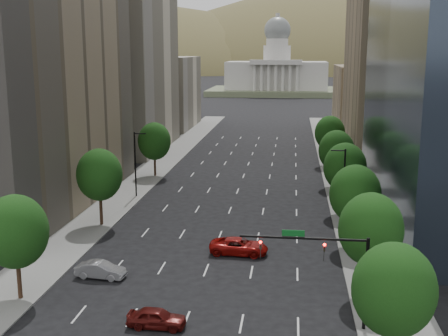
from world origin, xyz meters
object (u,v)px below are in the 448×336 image
at_px(car_red_far, 239,246).
at_px(capitol, 277,75).
at_px(traffic_signal, 331,261).
at_px(car_maroon, 157,318).
at_px(car_silver, 101,270).

bearing_deg(car_red_far, capitol, 3.78).
distance_m(capitol, car_red_far, 205.30).
bearing_deg(capitol, traffic_signal, -87.26).
bearing_deg(traffic_signal, capitol, 92.74).
xyz_separation_m(traffic_signal, capitol, (-10.53, 219.71, 3.40)).
bearing_deg(car_maroon, car_red_far, -14.83).
height_order(capitol, car_maroon, capitol).
bearing_deg(car_silver, traffic_signal, -104.20).
xyz_separation_m(car_maroon, car_red_far, (4.50, 15.88, 0.06)).
xyz_separation_m(capitol, car_maroon, (-1.92, -221.01, -7.84)).
height_order(car_maroon, car_silver, car_maroon).
relative_size(traffic_signal, car_silver, 2.05).
relative_size(traffic_signal, capitol, 0.15).
distance_m(traffic_signal, capitol, 219.99).
bearing_deg(car_silver, car_maroon, -134.10).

